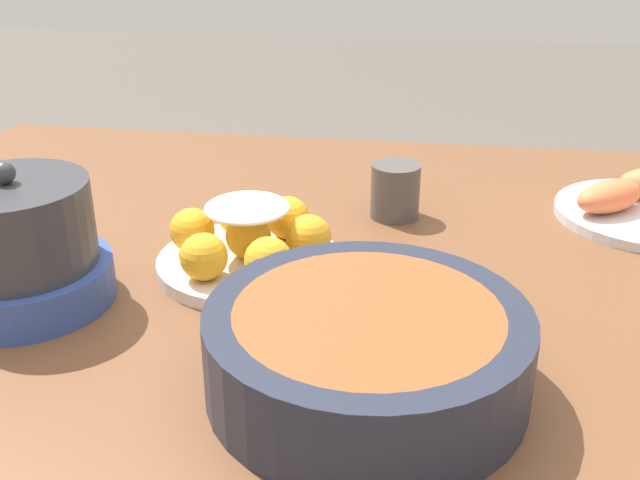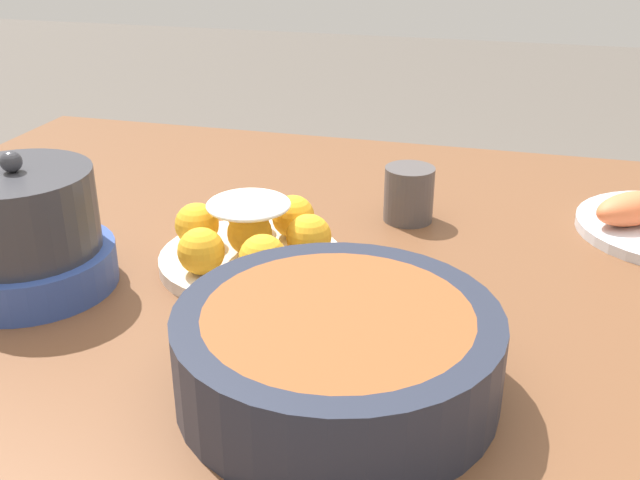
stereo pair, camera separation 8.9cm
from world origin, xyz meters
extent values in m
cylinder|color=brown|center=(0.74, -0.48, 0.35)|extent=(0.06, 0.06, 0.70)
cube|color=brown|center=(0.00, 0.00, 0.71)|extent=(1.57, 1.06, 0.03)
cylinder|color=silver|center=(0.17, 0.02, 0.74)|extent=(0.22, 0.22, 0.02)
sphere|color=#F4A823|center=(0.24, 0.01, 0.77)|extent=(0.05, 0.05, 0.05)
sphere|color=#F4A823|center=(0.21, 0.08, 0.77)|extent=(0.05, 0.05, 0.05)
sphere|color=#F4A823|center=(0.13, 0.08, 0.77)|extent=(0.05, 0.05, 0.05)
sphere|color=#F4A823|center=(0.10, 0.01, 0.77)|extent=(0.05, 0.05, 0.05)
sphere|color=#F4A823|center=(0.14, -0.04, 0.77)|extent=(0.05, 0.05, 0.05)
sphere|color=#F4A823|center=(0.20, -0.05, 0.77)|extent=(0.05, 0.05, 0.05)
ellipsoid|color=white|center=(0.17, 0.02, 0.81)|extent=(0.10, 0.10, 0.02)
sphere|color=#F4A823|center=(0.17, 0.02, 0.77)|extent=(0.05, 0.05, 0.05)
cylinder|color=#232838|center=(0.01, 0.24, 0.77)|extent=(0.29, 0.29, 0.08)
cylinder|color=brown|center=(0.01, 0.24, 0.80)|extent=(0.24, 0.24, 0.01)
ellipsoid|color=#E57042|center=(-0.29, -0.20, 0.76)|extent=(0.12, 0.11, 0.04)
cylinder|color=#4C4747|center=(0.01, -0.17, 0.77)|extent=(0.07, 0.07, 0.08)
cylinder|color=#334C99|center=(0.40, 0.14, 0.75)|extent=(0.20, 0.20, 0.05)
cylinder|color=#333338|center=(0.40, 0.14, 0.82)|extent=(0.17, 0.17, 0.09)
sphere|color=#333338|center=(0.40, 0.14, 0.88)|extent=(0.02, 0.02, 0.02)
camera|label=1|loc=(-0.04, 0.81, 1.14)|focal=42.00mm
camera|label=2|loc=(-0.13, 0.80, 1.14)|focal=42.00mm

